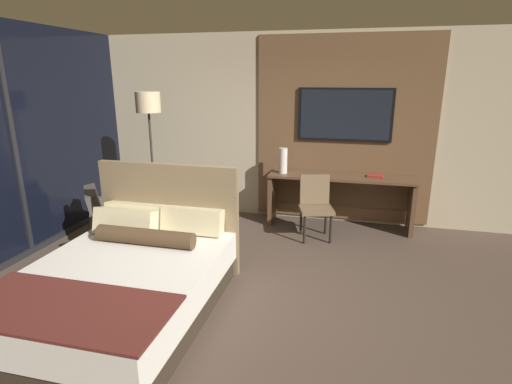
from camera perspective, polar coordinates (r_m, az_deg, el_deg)
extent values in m
plane|color=#4C3D33|center=(4.17, -0.80, -15.08)|extent=(16.00, 16.00, 0.00)
cube|color=#BCAD8E|center=(6.17, 5.28, 8.97)|extent=(7.20, 0.06, 2.80)
cube|color=brown|center=(6.06, 12.44, 8.54)|extent=(2.57, 0.03, 2.70)
cube|color=black|center=(5.54, -31.48, 5.86)|extent=(0.02, 6.00, 2.80)
cube|color=black|center=(5.52, -31.33, 5.86)|extent=(0.04, 0.06, 2.80)
cube|color=black|center=(5.87, -29.39, -7.27)|extent=(0.05, 6.00, 0.08)
cube|color=#33281E|center=(4.04, -18.79, -15.37)|extent=(1.56, 2.04, 0.22)
cube|color=silver|center=(3.91, -19.13, -12.14)|extent=(1.61, 2.10, 0.30)
cube|color=#56231E|center=(3.37, -25.76, -14.69)|extent=(1.63, 0.73, 0.02)
cube|color=#7F6B4C|center=(4.68, -12.31, -3.50)|extent=(1.64, 0.08, 1.24)
cube|color=beige|center=(4.71, -16.87, -3.25)|extent=(0.68, 0.23, 0.31)
cube|color=beige|center=(4.41, -9.08, -4.06)|extent=(0.68, 0.23, 0.31)
cube|color=beige|center=(4.54, -18.19, -4.08)|extent=(0.68, 0.25, 0.32)
cylinder|color=#4C3823|center=(4.23, -15.56, -6.17)|extent=(1.05, 0.17, 0.17)
cube|color=brown|center=(5.91, 11.99, 2.11)|extent=(2.07, 0.49, 0.03)
cube|color=brown|center=(6.12, 2.34, -0.87)|extent=(0.06, 0.44, 0.75)
cube|color=brown|center=(6.07, 21.30, -2.13)|extent=(0.06, 0.44, 0.75)
cube|color=brown|center=(6.21, 11.90, -0.24)|extent=(1.95, 0.02, 0.37)
cube|color=black|center=(6.00, 12.57, 10.73)|extent=(1.35, 0.04, 0.76)
cube|color=black|center=(5.98, 12.57, 10.71)|extent=(1.27, 0.01, 0.70)
cube|color=brown|center=(5.49, 8.59, -2.49)|extent=(0.54, 0.52, 0.05)
cube|color=brown|center=(5.59, 8.37, 0.38)|extent=(0.42, 0.21, 0.42)
cylinder|color=black|center=(5.39, 6.94, -5.35)|extent=(0.04, 0.04, 0.40)
cylinder|color=black|center=(5.45, 10.63, -5.26)|extent=(0.04, 0.04, 0.40)
cylinder|color=black|center=(5.70, 6.45, -4.12)|extent=(0.04, 0.04, 0.40)
cylinder|color=black|center=(5.76, 9.93, -4.05)|extent=(0.04, 0.04, 0.40)
cube|color=#47423D|center=(5.78, -18.47, -4.63)|extent=(1.04, 1.01, 0.39)
cube|color=#47423D|center=(5.65, -22.17, -1.43)|extent=(0.55, 0.64, 0.38)
cube|color=#47423D|center=(5.40, -18.14, -5.25)|extent=(0.70, 0.57, 0.53)
cube|color=#47423D|center=(6.11, -18.88, -2.84)|extent=(0.70, 0.57, 0.53)
cylinder|color=#282623|center=(6.19, -13.95, -4.68)|extent=(0.28, 0.28, 0.03)
cylinder|color=#332D28|center=(5.94, -14.50, 3.00)|extent=(0.03, 0.03, 1.73)
cylinder|color=beige|center=(5.81, -15.18, 12.29)|extent=(0.34, 0.34, 0.28)
cylinder|color=silver|center=(5.92, 3.88, 4.49)|extent=(0.13, 0.13, 0.37)
cube|color=maroon|center=(5.95, 16.69, 2.20)|extent=(0.23, 0.17, 0.03)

